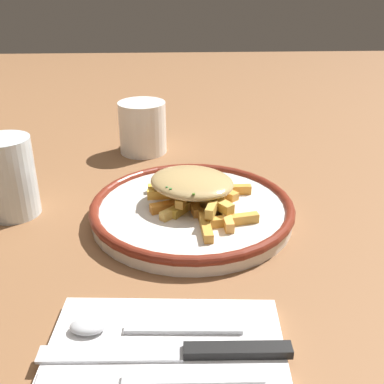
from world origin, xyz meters
name	(u,v)px	position (x,y,z in m)	size (l,w,h in m)	color
ground_plane	(192,218)	(0.00, 0.00, 0.00)	(2.60, 2.60, 0.00)	brown
plate	(192,209)	(0.00, 0.00, 0.01)	(0.27, 0.27, 0.02)	silver
fries_heap	(194,189)	(0.00, 0.00, 0.04)	(0.18, 0.16, 0.04)	orange
napkin	(165,359)	(-0.25, 0.03, 0.01)	(0.14, 0.20, 0.01)	white
fork	(149,380)	(-0.28, 0.05, 0.01)	(0.02, 0.18, 0.01)	silver
knife	(188,352)	(-0.25, 0.02, 0.01)	(0.02, 0.21, 0.01)	black
spoon	(126,327)	(-0.22, 0.07, 0.01)	(0.02, 0.15, 0.01)	silver
water_glass	(9,177)	(0.03, 0.24, 0.05)	(0.07, 0.07, 0.11)	silver
coffee_mug	(143,127)	(0.25, 0.08, 0.04)	(0.11, 0.08, 0.09)	white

